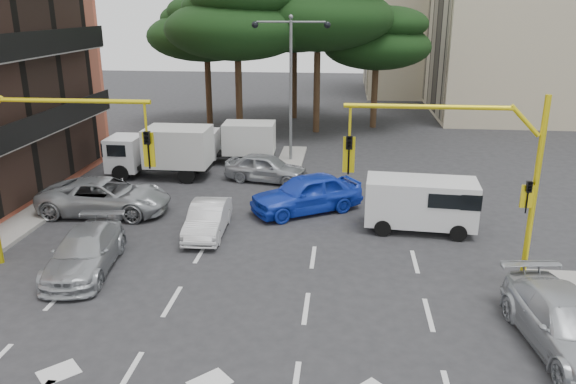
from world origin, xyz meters
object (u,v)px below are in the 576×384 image
object	(u,v)px
signal_mast_left	(35,154)
car_silver_parked	(567,325)
car_blue_compact	(306,193)
car_white_hatch	(208,219)
van_white	(420,205)
car_silver_cross_b	(266,168)
signal_mast_right	(475,166)
box_truck_b	(234,143)
car_silver_cross_a	(105,196)
street_lamp_center	(291,63)
car_silver_wagon	(85,252)
box_truck_a	(161,152)

from	to	relation	value
signal_mast_left	car_silver_parked	size ratio (longest dim) A/B	1.23
signal_mast_left	car_blue_compact	bearing A→B (deg)	36.39
car_white_hatch	car_blue_compact	world-z (taller)	car_blue_compact
signal_mast_left	van_white	xyz separation A→B (m)	(12.77, 4.48, -2.84)
car_silver_cross_b	van_white	distance (m)	8.95
signal_mast_right	box_truck_b	bearing A→B (deg)	126.22
car_silver_cross_b	van_white	bearing A→B (deg)	-118.27
car_silver_cross_a	van_white	xyz separation A→B (m)	(12.93, -0.53, 0.30)
street_lamp_center	car_silver_cross_a	xyz separation A→B (m)	(-6.96, -9.00, -4.68)
signal_mast_right	car_silver_wagon	world-z (taller)	signal_mast_right
van_white	box_truck_b	xyz separation A→B (m)	(-9.06, 9.03, 0.09)
street_lamp_center	car_silver_cross_b	size ratio (longest dim) A/B	1.89
signal_mast_left	car_blue_compact	world-z (taller)	signal_mast_left
box_truck_a	signal_mast_right	bearing A→B (deg)	-128.61
signal_mast_right	car_blue_compact	world-z (taller)	signal_mast_right
car_blue_compact	signal_mast_left	bearing A→B (deg)	-85.09
car_white_hatch	box_truck_b	size ratio (longest dim) A/B	0.81
car_blue_compact	car_silver_cross_b	distance (m)	4.76
car_silver_wagon	car_silver_parked	xyz separation A→B (m)	(14.13, -3.10, 0.04)
car_silver_cross_a	car_silver_wagon	bearing A→B (deg)	-164.93
car_white_hatch	car_silver_cross_b	bearing A→B (deg)	77.40
signal_mast_left	car_white_hatch	distance (m)	6.54
car_silver_cross_a	box_truck_b	bearing A→B (deg)	-25.65
car_silver_cross_a	box_truck_a	world-z (taller)	box_truck_a
car_silver_cross_b	car_silver_parked	size ratio (longest dim) A/B	0.84
car_silver_cross_b	box_truck_b	bearing A→B (deg)	46.07
car_white_hatch	van_white	distance (m)	8.22
box_truck_a	box_truck_b	world-z (taller)	box_truck_a
box_truck_b	car_silver_wagon	bearing A→B (deg)	168.10
street_lamp_center	car_silver_cross_a	world-z (taller)	street_lamp_center
street_lamp_center	car_silver_wagon	bearing A→B (deg)	-110.86
car_silver_wagon	box_truck_b	world-z (taller)	box_truck_b
car_silver_parked	box_truck_a	distance (m)	20.35
signal_mast_right	street_lamp_center	size ratio (longest dim) A/B	0.77
street_lamp_center	van_white	xyz separation A→B (m)	(5.97, -9.53, -4.38)
car_silver_wagon	box_truck_a	world-z (taller)	box_truck_a
van_white	box_truck_b	bearing A→B (deg)	-130.63
car_blue_compact	box_truck_b	bearing A→B (deg)	179.83
signal_mast_left	street_lamp_center	distance (m)	15.65
signal_mast_left	street_lamp_center	xyz separation A→B (m)	(6.80, 14.01, 1.54)
car_silver_cross_a	car_white_hatch	bearing A→B (deg)	-111.44
car_silver_wagon	car_silver_cross_a	size ratio (longest dim) A/B	0.85
signal_mast_right	car_silver_parked	xyz separation A→B (m)	(1.90, -3.34, -3.18)
car_white_hatch	car_silver_cross_b	world-z (taller)	car_silver_cross_b
box_truck_b	car_silver_parked	bearing A→B (deg)	-147.25
car_white_hatch	car_silver_wagon	distance (m)	4.78
signal_mast_left	car_silver_parked	world-z (taller)	signal_mast_left
street_lamp_center	car_silver_parked	distance (m)	19.97
signal_mast_left	car_silver_wagon	distance (m)	3.51
car_silver_cross_b	signal_mast_left	bearing A→B (deg)	161.75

